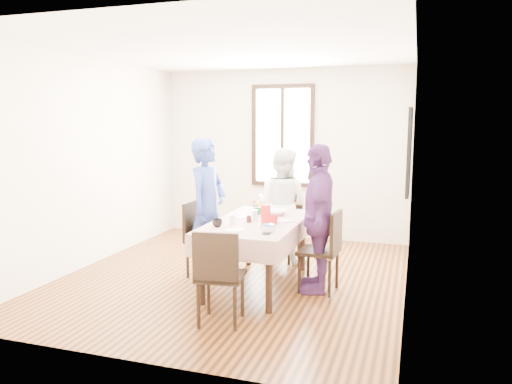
# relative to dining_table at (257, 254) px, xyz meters

# --- Properties ---
(ground) EXTENTS (4.50, 4.50, 0.00)m
(ground) POSITION_rel_dining_table_xyz_m (-0.36, 0.21, -0.38)
(ground) COLOR black
(ground) RESTS_ON ground
(back_wall) EXTENTS (4.00, 0.00, 4.00)m
(back_wall) POSITION_rel_dining_table_xyz_m (-0.36, 2.46, 0.98)
(back_wall) COLOR beige
(back_wall) RESTS_ON ground
(right_wall) EXTENTS (0.00, 4.50, 4.50)m
(right_wall) POSITION_rel_dining_table_xyz_m (1.64, 0.21, 0.98)
(right_wall) COLOR beige
(right_wall) RESTS_ON ground
(window_frame) EXTENTS (1.02, 0.06, 1.62)m
(window_frame) POSITION_rel_dining_table_xyz_m (-0.36, 2.44, 1.27)
(window_frame) COLOR black
(window_frame) RESTS_ON back_wall
(window_pane) EXTENTS (0.90, 0.02, 1.50)m
(window_pane) POSITION_rel_dining_table_xyz_m (-0.36, 2.45, 1.27)
(window_pane) COLOR white
(window_pane) RESTS_ON back_wall
(art_poster) EXTENTS (0.04, 0.76, 0.96)m
(art_poster) POSITION_rel_dining_table_xyz_m (1.62, 0.51, 1.18)
(art_poster) COLOR red
(art_poster) RESTS_ON right_wall
(dining_table) EXTENTS (0.84, 1.61, 0.75)m
(dining_table) POSITION_rel_dining_table_xyz_m (0.00, 0.00, 0.00)
(dining_table) COLOR black
(dining_table) RESTS_ON ground
(tablecloth) EXTENTS (0.96, 1.73, 0.01)m
(tablecloth) POSITION_rel_dining_table_xyz_m (0.00, 0.00, 0.38)
(tablecloth) COLOR #5A0D0D
(tablecloth) RESTS_ON dining_table
(chair_left) EXTENTS (0.45, 0.45, 0.91)m
(chair_left) POSITION_rel_dining_table_xyz_m (-0.70, 0.15, 0.08)
(chair_left) COLOR black
(chair_left) RESTS_ON ground
(chair_right) EXTENTS (0.45, 0.45, 0.91)m
(chair_right) POSITION_rel_dining_table_xyz_m (0.70, 0.05, 0.08)
(chair_right) COLOR black
(chair_right) RESTS_ON ground
(chair_far) EXTENTS (0.48, 0.48, 0.91)m
(chair_far) POSITION_rel_dining_table_xyz_m (0.00, 1.11, 0.08)
(chair_far) COLOR black
(chair_far) RESTS_ON ground
(chair_near) EXTENTS (0.48, 0.48, 0.91)m
(chair_near) POSITION_rel_dining_table_xyz_m (0.00, -1.11, 0.08)
(chair_near) COLOR black
(chair_near) RESTS_ON ground
(person_left) EXTENTS (0.50, 0.67, 1.69)m
(person_left) POSITION_rel_dining_table_xyz_m (-0.68, 0.15, 0.47)
(person_left) COLOR #314390
(person_left) RESTS_ON ground
(person_far) EXTENTS (0.84, 0.71, 1.53)m
(person_far) POSITION_rel_dining_table_xyz_m (0.00, 1.09, 0.39)
(person_far) COLOR white
(person_far) RESTS_ON ground
(person_right) EXTENTS (0.56, 1.02, 1.65)m
(person_right) POSITION_rel_dining_table_xyz_m (0.68, 0.05, 0.45)
(person_right) COLOR #572B66
(person_right) RESTS_ON ground
(mug_black) EXTENTS (0.12, 0.12, 0.09)m
(mug_black) POSITION_rel_dining_table_xyz_m (-0.31, -0.44, 0.43)
(mug_black) COLOR black
(mug_black) RESTS_ON tablecloth
(mug_flag) EXTENTS (0.15, 0.15, 0.10)m
(mug_flag) POSITION_rel_dining_table_xyz_m (0.23, -0.11, 0.44)
(mug_flag) COLOR red
(mug_flag) RESTS_ON tablecloth
(mug_green) EXTENTS (0.14, 0.14, 0.08)m
(mug_green) POSITION_rel_dining_table_xyz_m (-0.11, 0.37, 0.43)
(mug_green) COLOR #0C7226
(mug_green) RESTS_ON tablecloth
(serving_bowl) EXTENTS (0.28, 0.28, 0.06)m
(serving_bowl) POSITION_rel_dining_table_xyz_m (0.11, 0.40, 0.42)
(serving_bowl) COLOR white
(serving_bowl) RESTS_ON tablecloth
(juice_carton) EXTENTS (0.08, 0.08, 0.25)m
(juice_carton) POSITION_rel_dining_table_xyz_m (0.20, -0.33, 0.51)
(juice_carton) COLOR red
(juice_carton) RESTS_ON tablecloth
(butter_tub) EXTENTS (0.13, 0.13, 0.07)m
(butter_tub) POSITION_rel_dining_table_xyz_m (0.28, -0.49, 0.42)
(butter_tub) COLOR white
(butter_tub) RESTS_ON tablecloth
(jam_jar) EXTENTS (0.05, 0.05, 0.08)m
(jam_jar) POSITION_rel_dining_table_xyz_m (-0.06, -0.12, 0.43)
(jam_jar) COLOR black
(jam_jar) RESTS_ON tablecloth
(drinking_glass) EXTENTS (0.07, 0.07, 0.10)m
(drinking_glass) POSITION_rel_dining_table_xyz_m (-0.20, -0.26, 0.44)
(drinking_glass) COLOR silver
(drinking_glass) RESTS_ON tablecloth
(smartphone) EXTENTS (0.07, 0.15, 0.01)m
(smartphone) POSITION_rel_dining_table_xyz_m (0.29, -0.57, 0.39)
(smartphone) COLOR black
(smartphone) RESTS_ON tablecloth
(flower_vase) EXTENTS (0.06, 0.06, 0.12)m
(flower_vase) POSITION_rel_dining_table_xyz_m (-0.04, 0.01, 0.45)
(flower_vase) COLOR silver
(flower_vase) RESTS_ON tablecloth
(plate_left) EXTENTS (0.20, 0.20, 0.01)m
(plate_left) POSITION_rel_dining_table_xyz_m (-0.26, 0.13, 0.39)
(plate_left) COLOR white
(plate_left) RESTS_ON tablecloth
(plate_right) EXTENTS (0.20, 0.20, 0.01)m
(plate_right) POSITION_rel_dining_table_xyz_m (0.30, 0.08, 0.39)
(plate_right) COLOR white
(plate_right) RESTS_ON tablecloth
(plate_far) EXTENTS (0.20, 0.20, 0.01)m
(plate_far) POSITION_rel_dining_table_xyz_m (-0.02, 0.65, 0.39)
(plate_far) COLOR white
(plate_far) RESTS_ON tablecloth
(plate_near) EXTENTS (0.20, 0.20, 0.01)m
(plate_near) POSITION_rel_dining_table_xyz_m (-0.07, -0.55, 0.39)
(plate_near) COLOR white
(plate_near) RESTS_ON tablecloth
(butter_lid) EXTENTS (0.12, 0.12, 0.01)m
(butter_lid) POSITION_rel_dining_table_xyz_m (0.28, -0.49, 0.46)
(butter_lid) COLOR blue
(butter_lid) RESTS_ON butter_tub
(flower_bunch) EXTENTS (0.09, 0.09, 0.10)m
(flower_bunch) POSITION_rel_dining_table_xyz_m (-0.04, 0.01, 0.56)
(flower_bunch) COLOR yellow
(flower_bunch) RESTS_ON flower_vase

